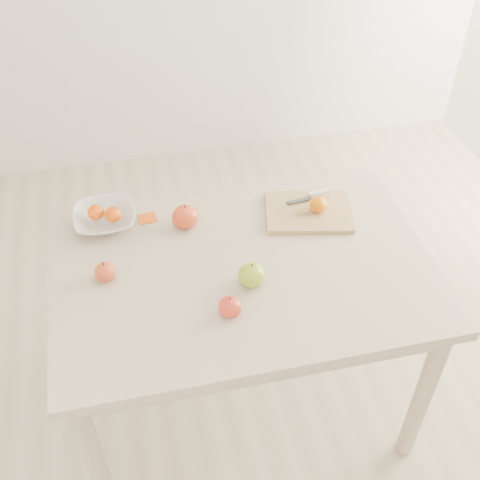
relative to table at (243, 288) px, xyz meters
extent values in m
plane|color=#C6B293|center=(0.00, 0.00, -0.65)|extent=(3.50, 3.50, 0.00)
cube|color=#C2AC92|center=(0.00, 0.00, 0.08)|extent=(1.20, 0.80, 0.04)
cylinder|color=#BCAA8E|center=(-0.54, 0.34, -0.30)|extent=(0.06, 0.06, 0.71)
cylinder|color=#BCAA8E|center=(0.54, 0.34, -0.30)|extent=(0.06, 0.06, 0.71)
cylinder|color=#BCAA8E|center=(-0.54, -0.34, -0.30)|extent=(0.06, 0.06, 0.71)
cylinder|color=#BCAA8E|center=(0.54, -0.34, -0.30)|extent=(0.06, 0.06, 0.71)
cube|color=tan|center=(0.28, 0.20, 0.11)|extent=(0.33, 0.27, 0.02)
ellipsoid|color=#D66107|center=(0.31, 0.19, 0.14)|extent=(0.06, 0.06, 0.05)
imported|color=silver|center=(-0.41, 0.30, 0.12)|extent=(0.21, 0.21, 0.05)
ellipsoid|color=#C75007|center=(-0.44, 0.31, 0.15)|extent=(0.06, 0.06, 0.05)
ellipsoid|color=#E03F07|center=(-0.38, 0.29, 0.15)|extent=(0.06, 0.06, 0.05)
cube|color=#C6440E|center=(-0.27, 0.29, 0.10)|extent=(0.06, 0.05, 0.01)
cube|color=#C8600E|center=(-0.17, 0.26, 0.10)|extent=(0.05, 0.04, 0.01)
cube|color=white|center=(0.34, 0.28, 0.12)|extent=(0.08, 0.03, 0.01)
cube|color=#3C3F44|center=(0.26, 0.25, 0.12)|extent=(0.10, 0.03, 0.00)
ellipsoid|color=#6A9E18|center=(0.01, -0.08, 0.14)|extent=(0.09, 0.09, 0.08)
ellipsoid|color=#940802|center=(-0.15, 0.23, 0.14)|extent=(0.09, 0.09, 0.08)
ellipsoid|color=#A40A10|center=(-0.08, -0.18, 0.13)|extent=(0.07, 0.07, 0.06)
ellipsoid|color=maroon|center=(-0.42, 0.04, 0.13)|extent=(0.07, 0.07, 0.06)
camera|label=1|loc=(-0.30, -1.29, 1.45)|focal=45.00mm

